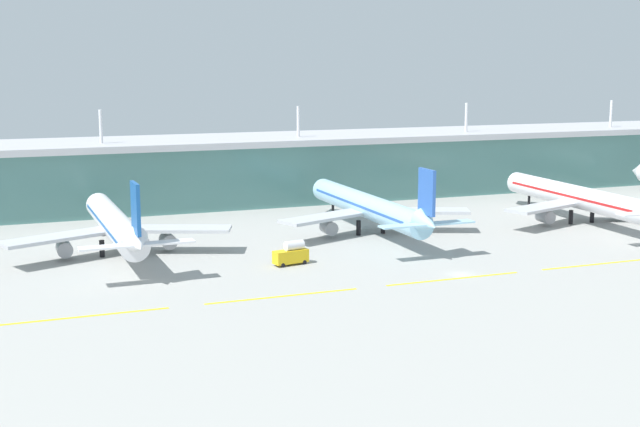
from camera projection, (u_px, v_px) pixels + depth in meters
name	position (u px, v px, depth m)	size (l,w,h in m)	color
ground_plane	(461.00, 275.00, 162.38)	(600.00, 600.00, 0.00)	#9E9E99
terminal_building	(292.00, 167.00, 252.04)	(288.00, 34.00, 28.17)	slate
airliner_near_middle	(115.00, 225.00, 178.59)	(48.79, 62.41, 18.90)	white
airliner_center	(368.00, 207.00, 201.24)	(48.80, 67.97, 18.90)	#9ED1EA
airliner_far_middle	(579.00, 198.00, 215.11)	(48.77, 67.15, 18.90)	white
taxiway_stripe_west	(82.00, 317.00, 135.10)	(28.00, 0.70, 0.04)	yellow
taxiway_stripe_mid_west	(283.00, 296.00, 147.06)	(28.00, 0.70, 0.04)	yellow
taxiway_stripe_centre	(453.00, 279.00, 159.03)	(28.00, 0.70, 0.04)	yellow
taxiway_stripe_mid_east	(600.00, 264.00, 170.99)	(28.00, 0.70, 0.04)	yellow
fuel_truck	(291.00, 254.00, 170.02)	(7.57, 3.95, 4.95)	gold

